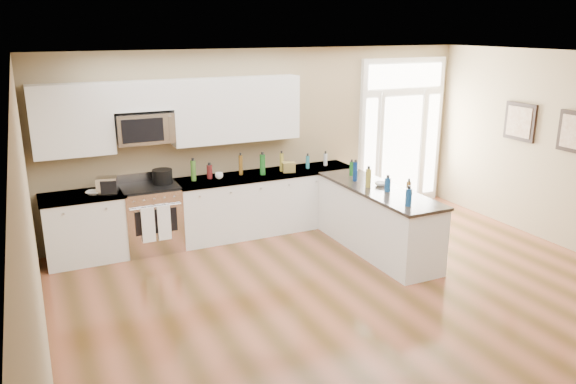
{
  "coord_description": "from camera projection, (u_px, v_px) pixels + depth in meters",
  "views": [
    {
      "loc": [
        -3.45,
        -4.03,
        3.12
      ],
      "look_at": [
        -0.59,
        2.0,
        1.14
      ],
      "focal_mm": 35.0,
      "sensor_mm": 36.0,
      "label": 1
    }
  ],
  "objects": [
    {
      "name": "microwave",
      "position": [
        144.0,
        128.0,
        7.79
      ],
      "size": [
        0.78,
        0.41,
        0.42
      ],
      "color": "silver",
      "rests_on": "room_shell"
    },
    {
      "name": "back_cabinet_right",
      "position": [
        267.0,
        204.0,
        8.81
      ],
      "size": [
        2.85,
        0.66,
        0.94
      ],
      "color": "silver",
      "rests_on": "ground"
    },
    {
      "name": "cardboard_box",
      "position": [
        289.0,
        167.0,
        8.7
      ],
      "size": [
        0.22,
        0.18,
        0.15
      ],
      "primitive_type": "cube",
      "rotation": [
        0.0,
        0.0,
        -0.28
      ],
      "color": "olive",
      "rests_on": "back_cabinet_right"
    },
    {
      "name": "stockpot",
      "position": [
        162.0,
        176.0,
        8.01
      ],
      "size": [
        0.38,
        0.38,
        0.22
      ],
      "primitive_type": "cylinder",
      "rotation": [
        0.0,
        0.0,
        -0.43
      ],
      "color": "black",
      "rests_on": "kitchen_range"
    },
    {
      "name": "wall_art_near",
      "position": [
        520.0,
        122.0,
        8.65
      ],
      "size": [
        0.05,
        0.58,
        0.58
      ],
      "color": "black",
      "rests_on": "room_shell"
    },
    {
      "name": "back_cabinet_left",
      "position": [
        85.0,
        229.0,
        7.69
      ],
      "size": [
        1.1,
        0.66,
        0.94
      ],
      "color": "silver",
      "rests_on": "ground"
    },
    {
      "name": "entry_door",
      "position": [
        401.0,
        133.0,
        9.9
      ],
      "size": [
        1.7,
        0.1,
        2.6
      ],
      "color": "white",
      "rests_on": "ground"
    },
    {
      "name": "toaster_oven",
      "position": [
        107.0,
        185.0,
        7.56
      ],
      "size": [
        0.31,
        0.27,
        0.23
      ],
      "primitive_type": "cube",
      "rotation": [
        0.0,
        0.0,
        -0.27
      ],
      "color": "silver",
      "rests_on": "back_cabinet_left"
    },
    {
      "name": "counter_bottles",
      "position": [
        305.0,
        173.0,
        8.18
      ],
      "size": [
        2.4,
        2.43,
        0.31
      ],
      "color": "#19591E",
      "rests_on": "back_cabinet_right"
    },
    {
      "name": "upper_cabinet_short",
      "position": [
        141.0,
        96.0,
        7.69
      ],
      "size": [
        0.82,
        0.33,
        0.4
      ],
      "primitive_type": "cube",
      "color": "silver",
      "rests_on": "room_shell"
    },
    {
      "name": "cup_counter",
      "position": [
        219.0,
        176.0,
        8.32
      ],
      "size": [
        0.15,
        0.15,
        0.09
      ],
      "primitive_type": "imported",
      "rotation": [
        0.0,
        0.0,
        0.37
      ],
      "color": "white",
      "rests_on": "back_cabinet_right"
    },
    {
      "name": "wall_art_far",
      "position": [
        576.0,
        132.0,
        7.78
      ],
      "size": [
        0.05,
        0.58,
        0.58
      ],
      "color": "black",
      "rests_on": "room_shell"
    },
    {
      "name": "upper_cabinet_right",
      "position": [
        236.0,
        110.0,
        8.34
      ],
      "size": [
        1.94,
        0.33,
        0.95
      ],
      "primitive_type": "cube",
      "color": "silver",
      "rests_on": "room_shell"
    },
    {
      "name": "peninsula_cabinet",
      "position": [
        377.0,
        222.0,
        8.0
      ],
      "size": [
        0.69,
        2.32,
        0.94
      ],
      "color": "silver",
      "rests_on": "ground"
    },
    {
      "name": "bowl_peninsula",
      "position": [
        381.0,
        184.0,
        7.95
      ],
      "size": [
        0.18,
        0.18,
        0.05
      ],
      "primitive_type": "imported",
      "rotation": [
        0.0,
        0.0,
        -0.1
      ],
      "color": "white",
      "rests_on": "peninsula_cabinet"
    },
    {
      "name": "room_shell",
      "position": [
        434.0,
        181.0,
        5.31
      ],
      "size": [
        8.0,
        8.0,
        8.0
      ],
      "color": "#998661",
      "rests_on": "ground"
    },
    {
      "name": "upper_cabinet_left",
      "position": [
        72.0,
        120.0,
        7.39
      ],
      "size": [
        1.04,
        0.33,
        0.95
      ],
      "primitive_type": "cube",
      "color": "silver",
      "rests_on": "room_shell"
    },
    {
      "name": "ground",
      "position": [
        422.0,
        340.0,
        5.8
      ],
      "size": [
        8.0,
        8.0,
        0.0
      ],
      "primitive_type": "plane",
      "color": "#4B3115"
    },
    {
      "name": "bowl_left",
      "position": [
        94.0,
        193.0,
        7.54
      ],
      "size": [
        0.26,
        0.26,
        0.05
      ],
      "primitive_type": "imported",
      "rotation": [
        0.0,
        0.0,
        -0.39
      ],
      "color": "white",
      "rests_on": "back_cabinet_left"
    },
    {
      "name": "kitchen_range",
      "position": [
        152.0,
        217.0,
        8.05
      ],
      "size": [
        0.79,
        0.7,
        1.08
      ],
      "color": "silver",
      "rests_on": "ground"
    }
  ]
}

